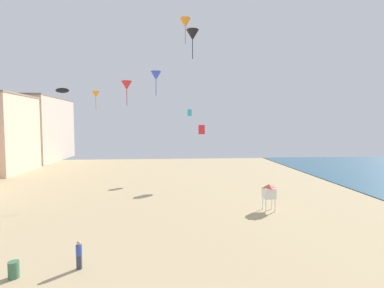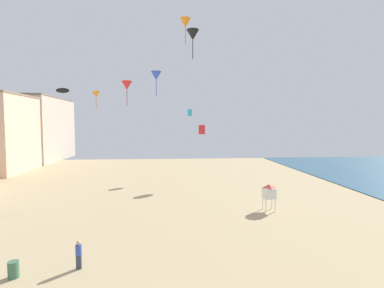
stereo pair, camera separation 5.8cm
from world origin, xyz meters
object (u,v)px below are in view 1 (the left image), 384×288
Objects in this scene: kite_blue_delta at (156,76)px; kite_red_box at (202,130)px; kite_cyan_box at (190,113)px; kite_orange_delta_2 at (185,23)px; kite_red_delta at (127,85)px; lifeguard_stand at (269,192)px; kite_orange_delta at (96,94)px; beach_trash_bin at (14,270)px; kite_black_delta at (193,35)px; kite_flyer at (79,253)px; kite_black_parafoil at (62,90)px.

kite_blue_delta is 2.47× the size of kite_red_box.
kite_orange_delta_2 is (-1.43, -13.93, 9.24)m from kite_cyan_box.
kite_orange_delta_2 is at bearing -29.30° from kite_red_delta.
kite_orange_delta is (-20.51, 17.70, 10.94)m from lifeguard_stand.
kite_cyan_box is (11.63, 30.49, 9.74)m from beach_trash_bin.
kite_orange_delta_2 is (10.20, 16.56, 18.98)m from beach_trash_bin.
lifeguard_stand is 15.36m from kite_red_box.
kite_black_delta is 1.28× the size of kite_red_delta.
kite_flyer is 32.30m from kite_cyan_box.
kite_black_delta is (-6.35, 12.71, 18.43)m from lifeguard_stand.
kite_flyer is 0.64× the size of lifeguard_stand.
kite_orange_delta_2 reaches higher than kite_cyan_box.
kite_black_delta reaches higher than kite_cyan_box.
kite_red_delta is (-7.05, 3.96, -6.34)m from kite_orange_delta_2.
kite_red_delta is at bearing 99.33° from kite_flyer.
lifeguard_stand is at bearing 31.00° from beach_trash_bin.
kite_orange_delta is 0.70× the size of kite_black_delta.
beach_trash_bin is (-3.22, -0.72, -0.47)m from kite_flyer.
kite_orange_delta is at bearing 164.20° from kite_red_box.
kite_black_delta reaches higher than kite_orange_delta_2.
kite_orange_delta_2 is at bearing -109.52° from kite_red_box.
kite_orange_delta is at bearing 146.88° from lifeguard_stand.
lifeguard_stand is 20.06m from kite_orange_delta_2.
kite_orange_delta_2 reaches higher than kite_orange_delta.
kite_black_delta is at bearing -90.61° from kite_cyan_box.
kite_blue_delta reaches higher than kite_cyan_box.
kite_red_box is 20.28m from kite_black_parafoil.
kite_red_delta is at bearing -160.65° from kite_black_delta.
beach_trash_bin is at bearing -141.33° from lifeguard_stand.
kite_flyer is at bearing -68.91° from kite_black_parafoil.
kite_orange_delta reaches higher than lifeguard_stand.
lifeguard_stand is 23.27m from kite_black_delta.
kite_orange_delta is at bearing 148.91° from kite_blue_delta.
kite_flyer is at bearing -105.79° from kite_cyan_box.
lifeguard_stand is at bearing -32.01° from kite_black_parafoil.
kite_black_parafoil is (-24.47, 15.30, 11.21)m from lifeguard_stand.
kite_orange_delta_2 is (12.80, -11.90, 6.65)m from kite_orange_delta.
lifeguard_stand is at bearing -63.43° from kite_black_delta.
kite_red_box is at bearing 70.48° from kite_orange_delta_2.
kite_black_parafoil is 0.62× the size of kite_red_delta.
kite_blue_delta is 7.44m from kite_black_delta.
kite_black_delta is (18.12, -2.59, 7.23)m from kite_black_parafoil.
kite_orange_delta is 16.90m from kite_red_box.
kite_orange_delta is (-5.82, 27.75, 11.86)m from kite_flyer.
kite_orange_delta reaches higher than kite_red_box.
kite_cyan_box is (14.23, 2.03, -2.58)m from kite_orange_delta.
kite_flyer is 25.35m from kite_orange_delta_2.
beach_trash_bin is at bearing -110.88° from kite_cyan_box.
kite_cyan_box is (8.42, 29.77, 9.27)m from kite_flyer.
kite_flyer is 23.24m from kite_red_delta.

